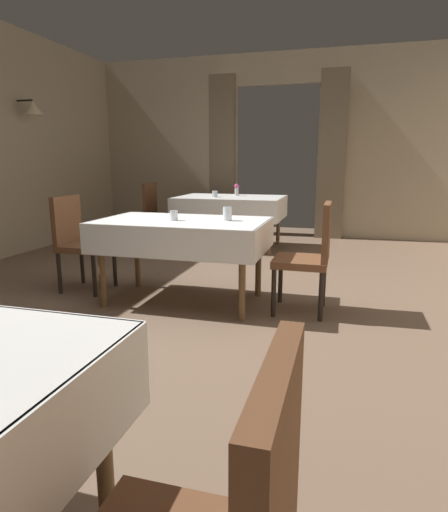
# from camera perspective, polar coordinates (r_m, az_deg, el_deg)

# --- Properties ---
(ground) EXTENTS (10.08, 10.08, 0.00)m
(ground) POSITION_cam_1_polar(r_m,az_deg,el_deg) (3.75, -3.63, -7.22)
(ground) COLOR #7A604C
(wall_back) EXTENTS (6.40, 0.27, 3.00)m
(wall_back) POSITION_cam_1_polar(r_m,az_deg,el_deg) (7.61, 6.93, 14.26)
(wall_back) COLOR tan
(wall_back) RESTS_ON ground
(dining_table_mid) EXTENTS (1.49, 0.90, 0.75)m
(dining_table_mid) POSITION_cam_1_polar(r_m,az_deg,el_deg) (3.87, -5.49, 3.41)
(dining_table_mid) COLOR brown
(dining_table_mid) RESTS_ON ground
(dining_table_far) EXTENTS (1.55, 1.04, 0.75)m
(dining_table_far) POSITION_cam_1_polar(r_m,az_deg,el_deg) (6.44, 0.82, 7.00)
(dining_table_far) COLOR brown
(dining_table_far) RESTS_ON ground
(chair_mid_right) EXTENTS (0.44, 0.44, 0.93)m
(chair_mid_right) POSITION_cam_1_polar(r_m,az_deg,el_deg) (3.66, 11.35, 0.43)
(chair_mid_right) COLOR black
(chair_mid_right) RESTS_ON ground
(chair_mid_left) EXTENTS (0.44, 0.44, 0.93)m
(chair_mid_left) POSITION_cam_1_polar(r_m,az_deg,el_deg) (4.49, -18.61, 2.21)
(chair_mid_left) COLOR black
(chair_mid_left) RESTS_ON ground
(chair_far_left) EXTENTS (0.44, 0.44, 0.93)m
(chair_far_left) POSITION_cam_1_polar(r_m,az_deg,el_deg) (6.82, -8.77, 5.95)
(chair_far_left) COLOR black
(chair_far_left) RESTS_ON ground
(glass_mid_a) EXTENTS (0.07, 0.07, 0.09)m
(glass_mid_a) POSITION_cam_1_polar(r_m,az_deg,el_deg) (3.81, -6.61, 5.31)
(glass_mid_a) COLOR silver
(glass_mid_a) RESTS_ON dining_table_mid
(glass_mid_b) EXTENTS (0.08, 0.08, 0.12)m
(glass_mid_b) POSITION_cam_1_polar(r_m,az_deg,el_deg) (3.78, 0.45, 5.57)
(glass_mid_b) COLOR silver
(glass_mid_b) RESTS_ON dining_table_mid
(flower_vase_far) EXTENTS (0.07, 0.07, 0.18)m
(flower_vase_far) POSITION_cam_1_polar(r_m,az_deg,el_deg) (6.63, 1.68, 8.78)
(flower_vase_far) COLOR silver
(flower_vase_far) RESTS_ON dining_table_far
(glass_far_b) EXTENTS (0.08, 0.08, 0.09)m
(glass_far_b) POSITION_cam_1_polar(r_m,az_deg,el_deg) (6.34, -1.21, 8.17)
(glass_far_b) COLOR silver
(glass_far_b) RESTS_ON dining_table_far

